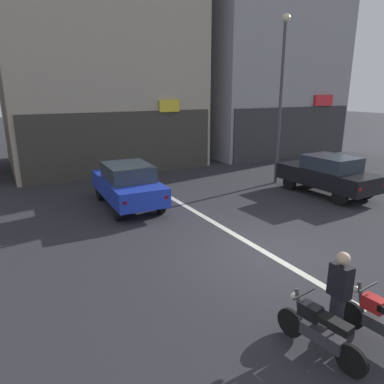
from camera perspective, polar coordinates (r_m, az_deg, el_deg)
ground_plane at (r=9.86m, az=12.14°, el=-9.71°), size 120.00×120.00×0.00m
lane_centre_line at (r=14.57m, az=-3.43°, el=-0.86°), size 0.20×18.00×0.01m
car_blue_crossing_near at (r=13.39m, az=-10.26°, el=1.32°), size 1.93×4.17×1.64m
car_black_parked_kerbside at (r=15.79m, az=20.91°, el=2.73°), size 1.85×4.14×1.64m
street_lamp at (r=16.81m, az=14.12°, el=16.15°), size 0.36×0.36×7.30m
motorcycle_black_row_leftmost at (r=6.56m, az=19.62°, el=-19.99°), size 0.55×1.66×0.98m
motorcycle_red_row_left_mid at (r=7.15m, az=28.18°, el=-17.79°), size 0.55×1.67×0.98m
person_by_motorcycles at (r=6.75m, az=22.37°, el=-15.18°), size 0.24×0.37×1.67m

